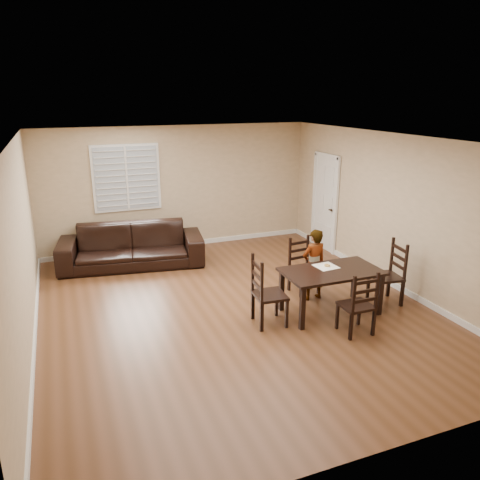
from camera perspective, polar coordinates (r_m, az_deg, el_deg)
name	(u,v)px	position (r m, az deg, el deg)	size (l,w,h in m)	color
ground	(234,309)	(7.67, -0.72, -8.37)	(7.00, 7.00, 0.00)	brown
room	(232,197)	(7.25, -1.01, 5.23)	(6.04, 7.04, 2.72)	#CAAE88
dining_table	(331,276)	(7.45, 11.08, -4.27)	(1.53, 0.87, 0.72)	black
chair_near	(300,266)	(8.29, 7.38, -3.19)	(0.49, 0.46, 0.97)	black
chair_far	(361,308)	(6.90, 14.55, -7.98)	(0.44, 0.41, 0.98)	black
chair_left	(262,295)	(6.99, 2.65, -6.65)	(0.49, 0.52, 1.08)	black
chair_right	(393,275)	(8.14, 18.16, -4.04)	(0.50, 0.53, 1.06)	black
child	(314,265)	(7.89, 8.97, -2.99)	(0.45, 0.29, 1.23)	gray
napkin	(326,266)	(7.55, 10.44, -3.19)	(0.33, 0.33, 0.00)	white
donut	(327,265)	(7.55, 10.57, -3.02)	(0.09, 0.09, 0.03)	#BE8E44
sofa	(132,246)	(9.66, -13.06, -0.69)	(2.82, 1.10, 0.82)	black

